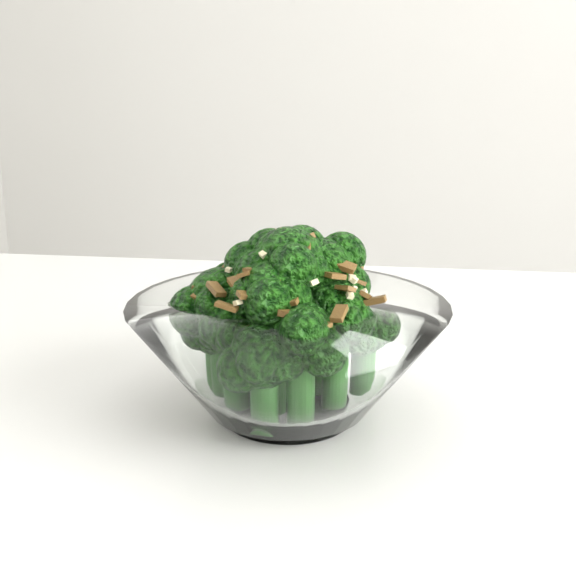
% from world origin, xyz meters
% --- Properties ---
extents(table, '(1.38, 1.11, 0.75)m').
position_xyz_m(table, '(-0.11, 0.06, 0.68)').
color(table, white).
rests_on(table, ground).
extents(broccoli_dish, '(0.20, 0.20, 0.12)m').
position_xyz_m(broccoli_dish, '(0.06, 0.11, 0.80)').
color(broccoli_dish, white).
rests_on(broccoli_dish, table).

